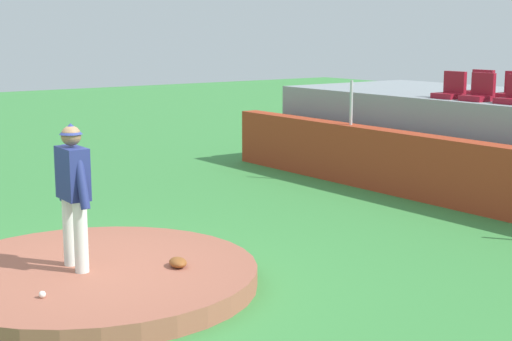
# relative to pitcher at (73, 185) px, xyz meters

# --- Properties ---
(ground_plane) EXTENTS (60.00, 60.00, 0.00)m
(ground_plane) POSITION_rel_pitcher_xyz_m (0.08, 0.17, -1.22)
(ground_plane) COLOR #3C883F
(pitchers_mound) EXTENTS (3.85, 3.85, 0.24)m
(pitchers_mound) POSITION_rel_pitcher_xyz_m (0.08, 0.17, -1.11)
(pitchers_mound) COLOR #9D5844
(pitchers_mound) RESTS_ON ground_plane
(pitcher) EXTENTS (0.75, 0.27, 1.70)m
(pitcher) POSITION_rel_pitcher_xyz_m (0.00, 0.00, 0.00)
(pitcher) COLOR silver
(pitcher) RESTS_ON pitchers_mound
(baseball) EXTENTS (0.07, 0.07, 0.07)m
(baseball) POSITION_rel_pitcher_xyz_m (0.74, -0.70, -0.95)
(baseball) COLOR white
(baseball) RESTS_ON pitchers_mound
(fielding_glove) EXTENTS (0.34, 0.28, 0.11)m
(fielding_glove) POSITION_rel_pitcher_xyz_m (0.65, 0.98, -0.93)
(fielding_glove) COLOR brown
(fielding_glove) RESTS_ON pitchers_mound
(brick_barrier) EXTENTS (12.50, 0.40, 1.16)m
(brick_barrier) POSITION_rel_pitcher_xyz_m (0.08, 6.93, -0.65)
(brick_barrier) COLOR #A8391F
(brick_barrier) RESTS_ON ground_plane
(fence_post_left) EXTENTS (0.06, 0.06, 0.86)m
(fence_post_left) POSITION_rel_pitcher_xyz_m (-2.77, 6.93, 0.37)
(fence_post_left) COLOR silver
(fence_post_left) RESTS_ON brick_barrier
(stadium_chair_0) EXTENTS (0.48, 0.44, 0.50)m
(stadium_chair_0) POSITION_rel_pitcher_xyz_m (-1.29, 8.09, 0.65)
(stadium_chair_0) COLOR maroon
(stadium_chair_0) RESTS_ON bleacher_platform
(stadium_chair_1) EXTENTS (0.48, 0.44, 0.50)m
(stadium_chair_1) POSITION_rel_pitcher_xyz_m (-0.64, 8.08, 0.65)
(stadium_chair_1) COLOR maroon
(stadium_chair_1) RESTS_ON bleacher_platform
(stadium_chair_5) EXTENTS (0.48, 0.44, 0.50)m
(stadium_chair_5) POSITION_rel_pitcher_xyz_m (-1.34, 8.99, 0.65)
(stadium_chair_5) COLOR maroon
(stadium_chair_5) RESTS_ON bleacher_platform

